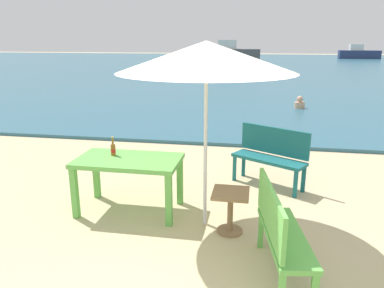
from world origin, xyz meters
name	(u,v)px	position (x,y,z in m)	size (l,w,h in m)	color
sea_water	(255,66)	(0.00, 30.00, 0.04)	(120.00, 50.00, 0.08)	#2D6075
picnic_table_green	(129,166)	(-1.25, 1.59, 0.65)	(1.40, 0.80, 0.76)	#60B24C
beer_bottle_amber	(113,149)	(-1.50, 1.69, 0.85)	(0.07, 0.07, 0.26)	brown
patio_umbrella	(206,57)	(-0.16, 1.37, 2.12)	(2.10, 2.10, 2.30)	silver
side_table_wood	(230,206)	(0.17, 1.21, 0.35)	(0.44, 0.44, 0.54)	olive
bench_teal_center	(271,153)	(0.69, 2.90, 0.54)	(1.22, 0.92, 0.95)	#196066
bench_green_right	(279,228)	(0.71, 0.40, 0.54)	(0.55, 1.24, 0.95)	#60B24C
swimmer_person	(300,103)	(1.81, 9.77, 0.24)	(0.34, 0.34, 0.41)	tan
boat_barge	(231,53)	(-2.60, 37.41, 0.84)	(5.82, 1.59, 2.12)	#4C4C4C
boat_cargo_ship	(359,53)	(11.62, 44.03, 0.67)	(4.51, 1.23, 1.64)	navy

